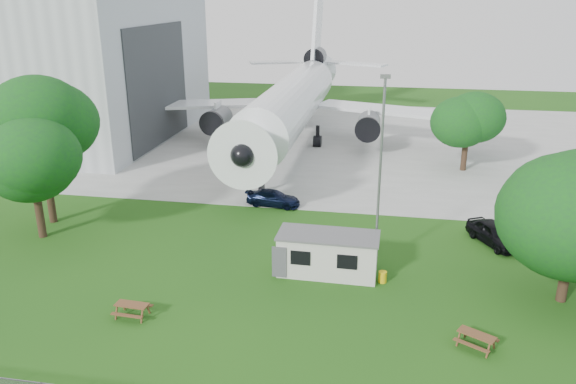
% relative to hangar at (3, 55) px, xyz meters
% --- Properties ---
extents(ground, '(160.00, 160.00, 0.00)m').
position_rel_hangar_xyz_m(ground, '(37.97, -36.00, -9.41)').
color(ground, '#295F17').
extents(concrete_apron, '(120.00, 46.00, 0.03)m').
position_rel_hangar_xyz_m(concrete_apron, '(37.97, 2.00, -9.39)').
color(concrete_apron, '#B7B7B2').
rests_on(concrete_apron, ground).
extents(hangar, '(43.00, 31.00, 18.55)m').
position_rel_hangar_xyz_m(hangar, '(0.00, 0.00, 0.00)').
color(hangar, '#B2B7BC').
rests_on(hangar, ground).
extents(airliner, '(46.36, 47.73, 17.69)m').
position_rel_hangar_xyz_m(airliner, '(35.97, -0.14, -4.14)').
color(airliner, white).
rests_on(airliner, ground).
extents(site_cabin, '(6.77, 2.80, 2.62)m').
position_rel_hangar_xyz_m(site_cabin, '(43.31, -31.33, -8.09)').
color(site_cabin, beige).
rests_on(site_cabin, ground).
extents(picnic_west, '(1.89, 1.61, 0.76)m').
position_rel_hangar_xyz_m(picnic_west, '(33.50, -38.17, -9.41)').
color(picnic_west, brown).
rests_on(picnic_west, ground).
extents(picnic_east, '(2.31, 2.20, 0.76)m').
position_rel_hangar_xyz_m(picnic_east, '(51.35, -37.81, -9.41)').
color(picnic_east, brown).
rests_on(picnic_east, ground).
extents(lamp_mast, '(0.16, 0.16, 12.00)m').
position_rel_hangar_xyz_m(lamp_mast, '(46.17, -29.80, -3.41)').
color(lamp_mast, slate).
rests_on(lamp_mast, ground).
extents(tree_west_big, '(7.28, 7.28, 11.30)m').
position_rel_hangar_xyz_m(tree_west_big, '(21.76, -26.72, -1.77)').
color(tree_west_big, '#382619').
rests_on(tree_west_big, ground).
extents(tree_west_small, '(6.36, 6.36, 8.77)m').
position_rel_hangar_xyz_m(tree_west_small, '(22.58, -29.41, -3.83)').
color(tree_west_small, '#382619').
rests_on(tree_west_small, ground).
extents(tree_far_apron, '(5.79, 5.79, 7.97)m').
position_rel_hangar_xyz_m(tree_far_apron, '(54.05, -7.56, -4.35)').
color(tree_far_apron, '#382619').
rests_on(tree_far_apron, ground).
extents(car_ne_hatch, '(3.81, 4.93, 1.57)m').
position_rel_hangar_xyz_m(car_ne_hatch, '(54.18, -25.04, -8.62)').
color(car_ne_hatch, black).
rests_on(car_ne_hatch, ground).
extents(car_apron_van, '(4.56, 2.20, 1.28)m').
position_rel_hangar_xyz_m(car_apron_van, '(37.62, -20.42, -8.77)').
color(car_apron_van, black).
rests_on(car_apron_van, ground).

